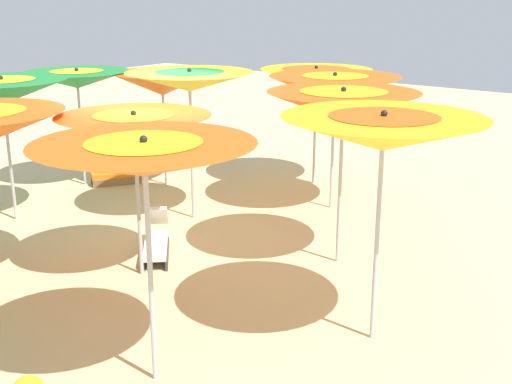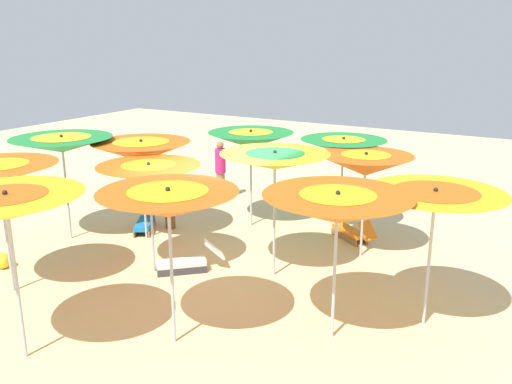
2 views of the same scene
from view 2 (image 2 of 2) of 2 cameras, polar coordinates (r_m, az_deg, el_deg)
ground at (r=10.83m, az=-4.10°, el=-8.54°), size 36.79×36.79×0.04m
beach_umbrella_0 at (r=8.65m, az=18.15°, el=-0.91°), size 2.10×2.10×2.29m
beach_umbrella_1 at (r=11.22m, az=11.36°, el=2.80°), size 1.91×1.91×2.24m
beach_umbrella_2 at (r=12.68m, az=9.10°, el=4.76°), size 1.97×1.97×2.26m
beach_umbrella_3 at (r=7.95m, az=8.48°, el=-1.69°), size 2.19×2.19×2.35m
beach_umbrella_4 at (r=10.01m, az=1.98°, el=3.25°), size 2.02×2.02×2.47m
beach_umbrella_5 at (r=12.87m, az=-0.55°, el=5.47°), size 2.02×2.02×2.36m
beach_umbrella_6 at (r=7.79m, az=-9.13°, el=-1.20°), size 2.01×2.01×2.44m
beach_umbrella_7 at (r=10.43m, az=-11.10°, el=1.94°), size 1.95×1.95×2.21m
beach_umbrella_8 at (r=12.27m, az=-11.87°, el=4.21°), size 2.16×2.16×2.30m
beach_umbrella_9 at (r=8.01m, az=-24.58°, el=-1.41°), size 2.06×2.06×2.50m
beach_umbrella_11 at (r=12.71m, az=-19.59°, el=4.69°), size 2.19×2.19×2.40m
lounger_0 at (r=13.31m, az=-11.49°, el=-2.97°), size 0.96×1.26×0.70m
lounger_1 at (r=10.88m, az=-7.24°, el=-7.23°), size 1.19×1.15×0.61m
lounger_2 at (r=12.57m, az=10.01°, el=-4.13°), size 1.25×0.97×0.57m
beachgoer_0 at (r=15.32m, az=-3.73°, el=2.38°), size 0.30×0.30×1.66m
beachgoer_1 at (r=13.10m, az=-9.06°, el=-0.05°), size 0.30×0.30×1.71m
beach_ball at (r=12.05m, az=-24.93°, el=-6.52°), size 0.32×0.32×0.32m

